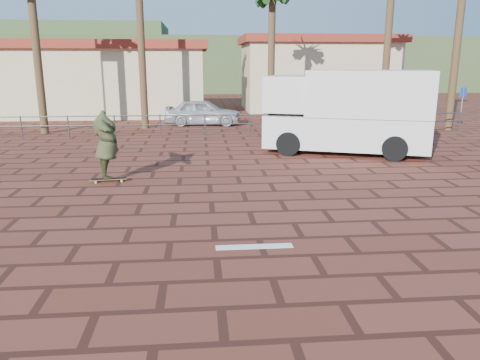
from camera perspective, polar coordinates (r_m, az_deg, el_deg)
The scene contains 13 objects.
ground at distance 9.62m, azimuth -3.24°, elevation -5.56°, with size 120.00×120.00×0.00m, color brown.
paint_stripe at distance 8.55m, azimuth 1.76°, elevation -8.11°, with size 1.40×0.22×0.01m, color white.
guardrail at distance 21.21m, azimuth -4.29°, elevation 7.16°, with size 24.06×0.06×1.00m.
building_west at distance 31.60m, azimuth -15.79°, elevation 11.87°, with size 12.60×7.60×4.50m.
building_east at distance 34.08m, azimuth 9.28°, elevation 12.76°, with size 10.60×6.60×5.00m.
hill_front at distance 59.06m, azimuth -4.85°, elevation 13.84°, with size 70.00×18.00×6.00m, color #384C28.
hill_back at distance 68.61m, azimuth -24.15°, elevation 13.57°, with size 35.00×14.00×8.00m, color #384C28.
longboard at distance 13.54m, azimuth -15.71°, elevation 0.10°, with size 1.02×0.35×0.10m.
skateboarder at distance 13.34m, azimuth -15.99°, elevation 4.13°, with size 2.34×0.64×1.90m, color #34391F.
campervan at distance 17.58m, azimuth 12.99°, elevation 8.31°, with size 6.22×4.20×2.98m.
car_silver at distance 25.19m, azimuth -4.53°, elevation 8.26°, with size 1.61×4.01×1.37m, color #A8AAAF.
car_white at distance 22.82m, azimuth 8.49°, elevation 7.59°, with size 1.49×4.27×1.41m, color silver.
street_sign at distance 24.42m, azimuth 25.46°, elevation 8.64°, with size 0.41×0.21×2.12m.
Camera 1 is at (-0.24, -9.06, 3.24)m, focal length 35.00 mm.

